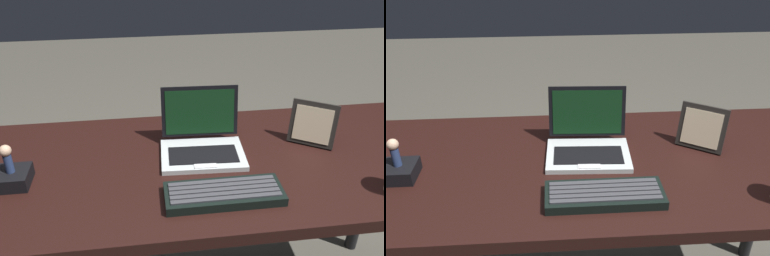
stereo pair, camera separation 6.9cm
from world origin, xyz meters
The scene contains 6 objects.
desk centered at (0.00, 0.00, 0.66)m, with size 1.61×0.65×0.74m.
laptop_front centered at (-0.02, 0.05, 0.78)m, with size 0.27×0.22×0.19m.
external_keyboard centered at (0.00, -0.18, 0.76)m, with size 0.32×0.12×0.03m.
photo_frame centered at (0.35, 0.06, 0.81)m, with size 0.15×0.12×0.15m.
figurine_stand centered at (-0.58, -0.04, 0.76)m, with size 0.10×0.10×0.04m, color black.
figurine centered at (-0.58, -0.04, 0.83)m, with size 0.03×0.03×0.09m.
Camera 2 is at (-0.13, -1.02, 1.43)m, focal length 36.97 mm.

